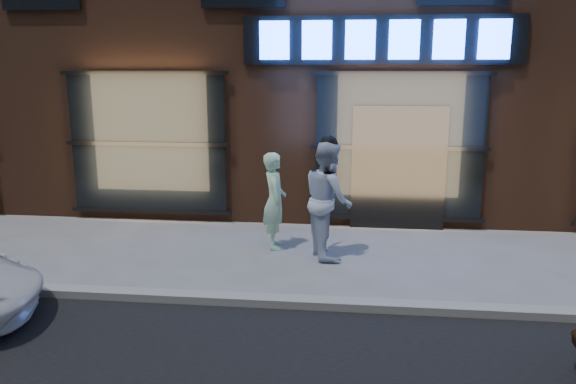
{
  "coord_description": "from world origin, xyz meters",
  "views": [
    {
      "loc": [
        -0.93,
        -6.92,
        3.12
      ],
      "look_at": [
        -1.89,
        1.6,
        1.2
      ],
      "focal_mm": 35.0,
      "sensor_mm": 36.0,
      "label": 1
    }
  ],
  "objects": [
    {
      "name": "ground",
      "position": [
        0.0,
        0.0,
        0.0
      ],
      "size": [
        90.0,
        90.0,
        0.0
      ],
      "primitive_type": "plane",
      "color": "slate",
      "rests_on": "ground"
    },
    {
      "name": "curb",
      "position": [
        0.0,
        0.0,
        0.06
      ],
      "size": [
        60.0,
        0.25,
        0.12
      ],
      "primitive_type": "cube",
      "color": "gray",
      "rests_on": "ground"
    },
    {
      "name": "man_bowtie",
      "position": [
        -2.22,
        2.46,
        0.85
      ],
      "size": [
        0.54,
        0.69,
        1.69
      ],
      "primitive_type": "imported",
      "rotation": [
        0.0,
        0.0,
        1.8
      ],
      "color": "#C2FFD3",
      "rests_on": "ground"
    },
    {
      "name": "man_cap",
      "position": [
        -1.28,
        2.12,
        0.97
      ],
      "size": [
        1.0,
        1.13,
        1.95
      ],
      "primitive_type": "imported",
      "rotation": [
        0.0,
        0.0,
        1.89
      ],
      "color": "white",
      "rests_on": "ground"
    }
  ]
}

